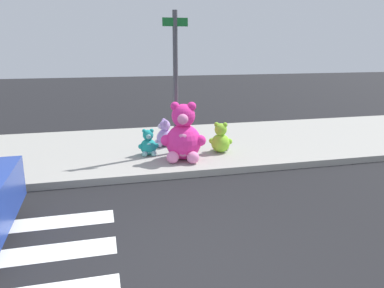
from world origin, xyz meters
TOP-DOWN VIEW (x-y plane):
  - ground_plane at (0.00, 0.00)m, footprint 60.00×60.00m
  - sidewalk at (0.00, 5.20)m, footprint 28.00×4.40m
  - sign_pole at (1.00, 4.40)m, footprint 0.56×0.11m
  - plush_pink_large at (1.04, 3.81)m, footprint 0.96×0.91m
  - plush_teal at (0.34, 4.36)m, footprint 0.47×0.42m
  - plush_lavender at (0.83, 5.08)m, footprint 0.47×0.53m
  - plush_lime at (2.03, 4.20)m, footprint 0.53×0.52m

SIDE VIEW (x-z plane):
  - ground_plane at x=0.00m, z-range 0.00..0.00m
  - sidewalk at x=0.00m, z-range 0.00..0.15m
  - plush_teal at x=0.34m, z-range 0.09..0.70m
  - plush_lavender at x=0.83m, z-range 0.08..0.77m
  - plush_lime at x=2.03m, z-range 0.08..0.80m
  - plush_pink_large at x=1.04m, z-range 0.02..1.30m
  - sign_pole at x=1.00m, z-range 0.25..3.45m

